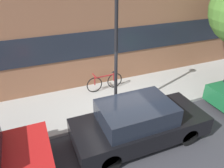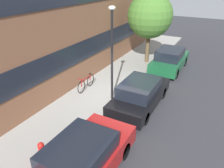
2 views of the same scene
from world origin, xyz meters
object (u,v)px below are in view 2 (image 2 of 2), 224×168
parked_car_black (140,94)px  bicycle (86,83)px  lamp_post (112,45)px  parked_car_green (170,60)px  fire_hydrant (42,151)px  parked_car_red (82,159)px  street_tree (150,16)px

parked_car_black → bicycle: size_ratio=2.54×
bicycle → lamp_post: bearing=79.5°
lamp_post → parked_car_black: bearing=-83.9°
parked_car_green → lamp_post: (-5.44, 1.43, 2.18)m
parked_car_green → fire_hydrant: 10.28m
parked_car_green → parked_car_black: bearing=180.0°
parked_car_red → parked_car_green: (10.00, 0.00, 0.01)m
parked_car_black → parked_car_green: parked_car_green is taller
street_tree → lamp_post: (-5.86, -0.31, -0.45)m
parked_car_black → fire_hydrant: bearing=162.7°
street_tree → fire_hydrant: bearing=-178.8°
parked_car_black → lamp_post: size_ratio=0.92×
parked_car_green → street_tree: size_ratio=0.84×
bicycle → street_tree: (5.62, -1.41, 2.83)m
lamp_post → street_tree: bearing=3.1°
parked_car_green → lamp_post: 6.04m
parked_car_red → street_tree: (10.42, 1.74, 2.64)m
parked_car_green → fire_hydrant: parked_car_green is taller
parked_car_green → bicycle: parked_car_green is taller
parked_car_black → parked_car_red: bearing=180.0°
lamp_post → fire_hydrant: bearing=178.9°
fire_hydrant → street_tree: street_tree is taller
fire_hydrant → street_tree: bearing=1.2°
parked_car_red → parked_car_black: bearing=0.0°
parked_car_black → fire_hydrant: parked_car_black is taller
parked_car_green → lamp_post: lamp_post is taller
bicycle → fire_hydrant: bearing=15.5°
parked_car_red → street_tree: size_ratio=0.86×
parked_car_black → parked_car_green: (5.29, 0.00, 0.04)m
parked_car_black → fire_hydrant: 5.11m
parked_car_red → parked_car_green: bearing=0.0°
parked_car_red → bicycle: parked_car_red is taller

